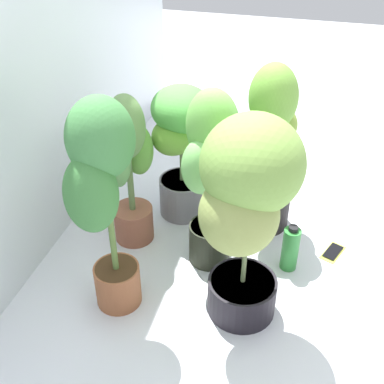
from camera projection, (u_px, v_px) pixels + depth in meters
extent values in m
plane|color=silver|center=(238.00, 259.00, 2.22)|extent=(8.00, 8.00, 0.00)
cube|color=silver|center=(26.00, 20.00, 1.83)|extent=(3.20, 0.01, 2.00)
cylinder|color=black|center=(242.00, 295.00, 1.93)|extent=(0.27, 0.27, 0.16)
cylinder|color=#3D2922|center=(243.00, 282.00, 1.89)|extent=(0.25, 0.25, 0.02)
cylinder|color=#697B4B|center=(248.00, 219.00, 1.72)|extent=(0.02, 0.02, 0.60)
ellipsoid|color=#78A246|center=(252.00, 164.00, 1.59)|extent=(0.42, 0.42, 0.34)
ellipsoid|color=#8C9A4E|center=(239.00, 214.00, 1.62)|extent=(0.38, 0.38, 0.29)
cylinder|color=slate|center=(183.00, 195.00, 2.46)|extent=(0.23, 0.23, 0.19)
cylinder|color=#42361D|center=(182.00, 181.00, 2.41)|extent=(0.21, 0.21, 0.02)
cylinder|color=#617544|center=(182.00, 141.00, 2.28)|extent=(0.02, 0.02, 0.43)
ellipsoid|color=#52A445|center=(182.00, 109.00, 2.19)|extent=(0.40, 0.39, 0.21)
ellipsoid|color=#629732|center=(174.00, 136.00, 2.21)|extent=(0.26, 0.24, 0.17)
ellipsoid|color=#5F9D3B|center=(192.00, 126.00, 2.33)|extent=(0.28, 0.28, 0.15)
cylinder|color=#262A1D|center=(209.00, 242.00, 2.17)|extent=(0.18, 0.18, 0.19)
cylinder|color=#44371E|center=(210.00, 227.00, 2.12)|extent=(0.17, 0.17, 0.02)
cylinder|color=#567A3A|center=(211.00, 173.00, 1.96)|extent=(0.02, 0.02, 0.54)
ellipsoid|color=#72BD50|center=(213.00, 126.00, 1.84)|extent=(0.23, 0.25, 0.31)
ellipsoid|color=#78BF63|center=(203.00, 166.00, 1.88)|extent=(0.23, 0.22, 0.24)
ellipsoid|color=#73BA5A|center=(221.00, 155.00, 1.99)|extent=(0.20, 0.19, 0.22)
cylinder|color=black|center=(262.00, 205.00, 2.39)|extent=(0.26, 0.26, 0.19)
cylinder|color=#482921|center=(264.00, 190.00, 2.34)|extent=(0.24, 0.24, 0.02)
cylinder|color=olive|center=(269.00, 140.00, 2.18)|extent=(0.02, 0.02, 0.53)
ellipsoid|color=#6DA33D|center=(273.00, 97.00, 2.07)|extent=(0.28, 0.28, 0.30)
ellipsoid|color=#75A63B|center=(263.00, 133.00, 2.10)|extent=(0.27, 0.28, 0.18)
ellipsoid|color=#7FA33B|center=(278.00, 124.00, 2.21)|extent=(0.18, 0.20, 0.19)
ellipsoid|color=#6DA739|center=(284.00, 151.00, 2.21)|extent=(0.22, 0.22, 0.19)
cylinder|color=brown|center=(134.00, 223.00, 2.30)|extent=(0.18, 0.18, 0.17)
cylinder|color=#3E3616|center=(133.00, 210.00, 2.26)|extent=(0.17, 0.17, 0.02)
cylinder|color=#597441|center=(129.00, 164.00, 2.12)|extent=(0.03, 0.03, 0.48)
ellipsoid|color=#63874D|center=(126.00, 127.00, 2.01)|extent=(0.22, 0.21, 0.29)
ellipsoid|color=#598D4D|center=(117.00, 161.00, 2.03)|extent=(0.16, 0.15, 0.25)
ellipsoid|color=#579038|center=(138.00, 150.00, 2.14)|extent=(0.14, 0.14, 0.24)
cylinder|color=#965634|center=(118.00, 284.00, 1.97)|extent=(0.18, 0.18, 0.18)
cylinder|color=#412B18|center=(116.00, 269.00, 1.92)|extent=(0.17, 0.17, 0.02)
cylinder|color=#5B7A39|center=(108.00, 200.00, 1.73)|extent=(0.02, 0.02, 0.65)
ellipsoid|color=#418042|center=(100.00, 138.00, 1.59)|extent=(0.31, 0.31, 0.29)
ellipsoid|color=#3C7739|center=(91.00, 194.00, 1.62)|extent=(0.25, 0.25, 0.30)
cube|color=#CCCE4B|center=(333.00, 252.00, 2.25)|extent=(0.16, 0.12, 0.01)
cube|color=black|center=(333.00, 251.00, 2.25)|extent=(0.13, 0.10, 0.00)
cylinder|color=black|center=(225.00, 174.00, 2.78)|extent=(0.18, 0.18, 0.03)
cylinder|color=#9BA9A4|center=(225.00, 164.00, 2.74)|extent=(0.02, 0.02, 0.11)
sphere|color=#9BA9A4|center=(226.00, 138.00, 2.65)|extent=(0.29, 0.29, 0.21)
cylinder|color=#2F8537|center=(290.00, 249.00, 2.12)|extent=(0.07, 0.07, 0.21)
cylinder|color=black|center=(293.00, 229.00, 2.05)|extent=(0.04, 0.04, 0.02)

